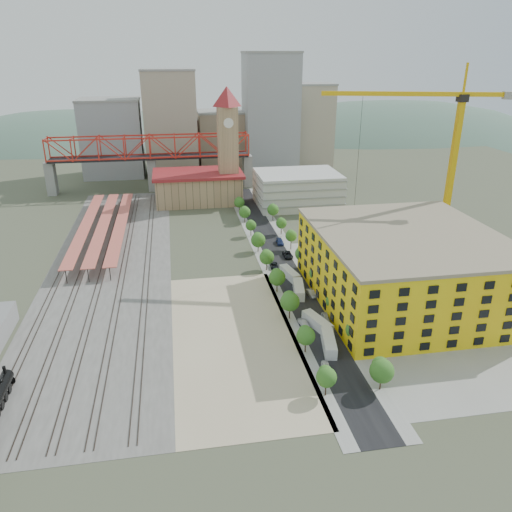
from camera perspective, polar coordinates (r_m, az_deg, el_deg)
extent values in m
plane|color=#474C38|center=(144.04, -2.51, -2.67)|extent=(400.00, 400.00, 0.00)
cube|color=#605E59|center=(160.49, -16.18, -0.85)|extent=(36.00, 165.00, 0.06)
cube|color=tan|center=(116.03, -2.49, -9.30)|extent=(28.00, 67.00, 0.06)
cube|color=black|center=(160.03, 2.49, -0.01)|extent=(12.00, 170.00, 0.06)
cube|color=gray|center=(159.04, 0.55, -0.14)|extent=(3.00, 170.00, 0.04)
cube|color=gray|center=(161.21, 4.41, 0.11)|extent=(3.00, 170.00, 0.04)
cube|color=gray|center=(139.24, 17.36, -4.66)|extent=(50.00, 90.00, 0.06)
cube|color=#382B23|center=(162.98, -21.32, -1.13)|extent=(0.12, 160.00, 0.18)
cube|color=#382B23|center=(162.67, -20.82, -1.10)|extent=(0.12, 160.00, 0.18)
cube|color=#382B23|center=(161.79, -19.25, -1.00)|extent=(0.12, 160.00, 0.18)
cube|color=#382B23|center=(161.54, -18.74, -0.97)|extent=(0.12, 160.00, 0.18)
cube|color=#382B23|center=(160.82, -17.15, -0.87)|extent=(0.12, 160.00, 0.18)
cube|color=#382B23|center=(160.62, -16.64, -0.84)|extent=(0.12, 160.00, 0.18)
cube|color=#382B23|center=(160.06, -15.02, -0.74)|extent=(0.12, 160.00, 0.18)
cube|color=#382B23|center=(159.92, -14.51, -0.71)|extent=(0.12, 160.00, 0.18)
cube|color=#382B23|center=(159.47, -12.53, -0.58)|extent=(0.12, 160.00, 0.18)
cube|color=#382B23|center=(159.38, -12.01, -0.55)|extent=(0.12, 160.00, 0.18)
cube|color=#CF574F|center=(186.30, -18.88, 3.35)|extent=(4.00, 80.00, 0.25)
cylinder|color=black|center=(186.92, -18.80, 2.78)|extent=(0.24, 0.24, 4.00)
cube|color=#CF574F|center=(185.38, -17.05, 3.49)|extent=(4.00, 80.00, 0.25)
cylinder|color=black|center=(186.00, -16.98, 2.91)|extent=(0.24, 0.24, 4.00)
cube|color=#CF574F|center=(184.65, -15.21, 3.62)|extent=(4.00, 80.00, 0.25)
cylinder|color=black|center=(185.28, -15.14, 3.04)|extent=(0.24, 0.24, 4.00)
cube|color=tan|center=(218.85, -6.61, 7.70)|extent=(36.00, 22.00, 12.00)
cube|color=maroon|center=(217.31, -6.68, 9.36)|extent=(38.00, 24.00, 1.20)
cube|color=tan|center=(214.84, -3.21, 11.37)|extent=(8.00, 8.00, 40.00)
pyramid|color=maroon|center=(211.30, -3.38, 18.84)|extent=(12.00, 12.00, 8.00)
cylinder|color=white|center=(208.58, -3.16, 14.93)|extent=(4.00, 0.30, 4.00)
cube|color=silver|center=(213.08, 4.75, 7.65)|extent=(34.00, 26.00, 14.00)
cube|color=gray|center=(246.67, -22.36, 8.20)|extent=(4.00, 6.00, 15.00)
cube|color=gray|center=(243.21, -0.99, 9.69)|extent=(4.00, 6.00, 15.00)
cube|color=gray|center=(240.77, -11.77, 9.10)|extent=(4.00, 6.00, 15.00)
cube|color=black|center=(239.13, -11.93, 10.96)|extent=(90.00, 9.00, 1.00)
cube|color=yellow|center=(134.24, 16.65, -1.37)|extent=(44.00, 50.00, 18.00)
cube|color=gray|center=(130.89, 17.10, 2.40)|extent=(44.60, 50.60, 0.80)
cube|color=#9EA0A3|center=(274.40, -16.07, 12.75)|extent=(30.00, 25.00, 38.00)
cube|color=#B2A58C|center=(266.88, -9.73, 14.56)|extent=(26.00, 22.00, 52.00)
cube|color=gray|center=(284.67, -4.04, 13.04)|extent=(24.00, 24.00, 30.00)
cube|color=#9EA0A3|center=(276.59, 1.67, 15.95)|extent=(28.00, 22.00, 60.00)
cube|color=#B2A58C|center=(287.98, 6.30, 14.48)|extent=(22.00, 20.00, 44.00)
cube|color=brown|center=(293.84, -7.02, 12.83)|extent=(20.00, 20.00, 26.00)
ellipsoid|color=#4C6B59|center=(415.39, -18.07, 3.17)|extent=(396.00, 216.00, 180.00)
ellipsoid|color=#4C6B59|center=(422.20, -1.40, 1.14)|extent=(484.00, 264.00, 220.00)
ellipsoid|color=#4C6B59|center=(446.93, 14.03, 4.67)|extent=(418.00, 228.00, 190.00)
cylinder|color=black|center=(109.86, -26.81, -11.54)|extent=(0.67, 0.67, 1.53)
sphere|color=black|center=(107.84, -27.18, -12.59)|extent=(0.96, 0.96, 0.96)
cone|color=black|center=(112.88, -26.30, -12.41)|extent=(2.49, 1.53, 2.49)
cube|color=gold|center=(164.06, 21.26, 7.76)|extent=(1.69, 1.69, 47.45)
cube|color=black|center=(160.26, 22.54, 16.33)|extent=(2.64, 2.64, 2.11)
cube|color=gold|center=(155.75, 15.22, 17.46)|extent=(39.04, 11.54, 1.27)
cube|color=gold|center=(162.08, 24.81, 16.42)|extent=(12.55, 4.48, 1.27)
cube|color=gray|center=(164.20, 26.96, 16.05)|extent=(3.74, 3.36, 2.11)
cube|color=gold|center=(159.94, 22.83, 18.19)|extent=(0.53, 0.53, 8.44)
cube|color=silver|center=(112.62, 8.32, -9.83)|extent=(4.31, 10.06, 2.67)
cube|color=silver|center=(120.14, 7.00, -7.56)|extent=(5.51, 9.82, 2.61)
cube|color=silver|center=(135.28, 4.90, -3.84)|extent=(4.22, 10.10, 2.68)
cube|color=silver|center=(144.62, 3.87, -2.04)|extent=(4.31, 9.45, 2.50)
imported|color=white|center=(105.96, 8.01, -12.50)|extent=(2.23, 4.36, 1.42)
imported|color=#9C9DA2|center=(120.57, 5.47, -7.70)|extent=(2.04, 4.39, 1.39)
imported|color=black|center=(151.20, 2.08, -1.12)|extent=(2.71, 5.02, 1.34)
imported|color=navy|center=(175.00, 0.37, 2.27)|extent=(2.31, 5.27, 1.51)
imported|color=#BCBCBC|center=(123.73, 7.94, -6.98)|extent=(2.16, 4.37, 1.43)
imported|color=#9C9CA1|center=(134.76, 6.31, -4.28)|extent=(2.19, 4.80, 1.53)
imported|color=black|center=(159.17, 3.65, 0.13)|extent=(2.62, 5.64, 1.56)
imported|color=navy|center=(170.04, 2.74, 1.64)|extent=(2.51, 5.52, 1.57)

